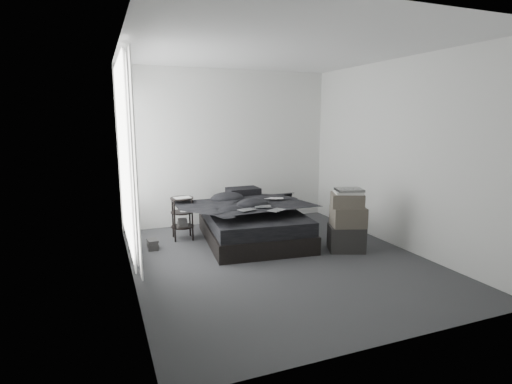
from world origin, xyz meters
name	(u,v)px	position (x,y,z in m)	size (l,w,h in m)	color
floor	(279,260)	(0.00, 0.00, 0.00)	(3.60, 4.20, 0.01)	#37383A
ceiling	(281,49)	(0.00, 0.00, 2.60)	(3.60, 4.20, 0.01)	white
wall_back	(228,148)	(0.00, 2.10, 1.30)	(3.60, 0.01, 2.60)	silver
wall_front	(398,186)	(0.00, -2.10, 1.30)	(3.60, 0.01, 2.60)	silver
wall_left	(127,166)	(-1.80, 0.00, 1.30)	(0.01, 4.20, 2.60)	silver
wall_right	(397,154)	(1.80, 0.00, 1.30)	(0.01, 4.20, 2.60)	silver
window_left	(123,154)	(-1.78, 0.90, 1.35)	(0.02, 2.00, 2.30)	white
curtain_left	(128,159)	(-1.73, 0.90, 1.28)	(0.06, 2.12, 2.48)	white
bed	(253,232)	(0.00, 0.91, 0.12)	(1.37, 1.81, 0.25)	black
mattress	(253,218)	(0.00, 0.91, 0.34)	(1.32, 1.76, 0.19)	black
duvet	(254,205)	(-0.01, 0.86, 0.54)	(1.33, 1.55, 0.21)	black
pillow_lower	(239,198)	(0.02, 1.61, 0.50)	(0.54, 0.37, 0.12)	black
pillow_upper	(243,191)	(0.08, 1.59, 0.62)	(0.51, 0.35, 0.11)	black
laptop	(274,195)	(0.33, 0.92, 0.66)	(0.29, 0.19, 0.02)	silver
comic_a	(247,205)	(-0.27, 0.45, 0.65)	(0.23, 0.15, 0.01)	black
comic_b	(263,201)	(0.01, 0.55, 0.66)	(0.23, 0.15, 0.01)	black
comic_c	(277,205)	(0.09, 0.28, 0.66)	(0.23, 0.15, 0.01)	black
side_stand	(182,219)	(-0.97, 1.35, 0.31)	(0.34, 0.34, 0.63)	black
papers	(182,198)	(-0.96, 1.34, 0.63)	(0.24, 0.18, 0.01)	white
floor_books	(153,245)	(-1.46, 1.02, 0.07)	(0.13, 0.19, 0.13)	black
box_lower	(346,238)	(1.02, 0.00, 0.17)	(0.47, 0.37, 0.35)	black
box_mid	(348,217)	(1.03, -0.01, 0.48)	(0.44, 0.35, 0.27)	#534C42
box_upper	(347,200)	(1.01, 0.00, 0.71)	(0.42, 0.34, 0.18)	#534C42
art_book_white	(348,192)	(1.02, 0.00, 0.82)	(0.36, 0.29, 0.04)	silver
art_book_snake	(349,190)	(1.03, -0.01, 0.85)	(0.35, 0.28, 0.03)	silver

